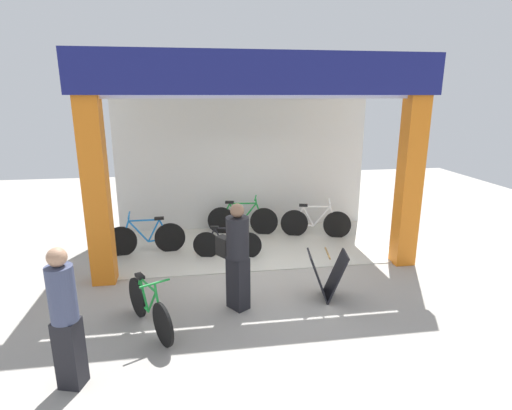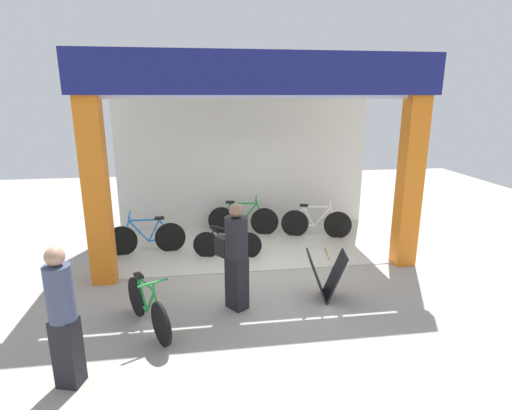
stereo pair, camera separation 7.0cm
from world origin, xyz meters
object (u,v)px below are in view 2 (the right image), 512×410
bicycle_inside_0 (146,238)px  bicycle_parked_0 (148,307)px  bicycle_inside_2 (316,223)px  bicycle_inside_1 (227,244)px  pedestrian_0 (63,317)px  bicycle_inside_3 (243,219)px  sandwich_board_sign (326,276)px  pedestrian_1 (236,254)px

bicycle_inside_0 → bicycle_parked_0: bicycle_inside_0 is taller
bicycle_inside_0 → bicycle_inside_2: 3.92m
bicycle_inside_1 → pedestrian_0: (-2.11, -3.59, 0.57)m
bicycle_inside_1 → bicycle_inside_2: bearing=23.9°
bicycle_inside_3 → sandwich_board_sign: 3.57m
bicycle_parked_0 → pedestrian_1: pedestrian_1 is taller
bicycle_inside_3 → bicycle_parked_0: size_ratio=1.20×
bicycle_inside_1 → sandwich_board_sign: 2.49m
bicycle_parked_0 → pedestrian_0: size_ratio=0.81×
bicycle_inside_0 → sandwich_board_sign: (3.19, -2.46, 0.04)m
bicycle_inside_3 → bicycle_parked_0: bearing=-114.8°
sandwich_board_sign → pedestrian_0: size_ratio=0.48×
bicycle_inside_2 → pedestrian_0: pedestrian_0 is taller
bicycle_inside_2 → pedestrian_1: size_ratio=0.94×
bicycle_inside_1 → bicycle_inside_3: (0.49, 1.44, 0.06)m
bicycle_parked_0 → bicycle_inside_2: bearing=44.6°
bicycle_inside_1 → pedestrian_1: (-0.01, -2.07, 0.59)m
bicycle_inside_0 → pedestrian_0: size_ratio=0.96×
bicycle_parked_0 → sandwich_board_sign: bearing=10.5°
bicycle_inside_0 → bicycle_inside_2: size_ratio=1.02×
bicycle_inside_3 → bicycle_parked_0: bicycle_inside_3 is taller
bicycle_inside_3 → pedestrian_0: pedestrian_0 is taller
bicycle_inside_3 → pedestrian_1: (-0.50, -3.50, 0.53)m
bicycle_parked_0 → pedestrian_1: (1.33, 0.45, 0.56)m
pedestrian_0 → sandwich_board_sign: bearing=23.9°
bicycle_inside_3 → pedestrian_1: pedestrian_1 is taller
bicycle_parked_0 → sandwich_board_sign: (2.83, 0.53, 0.07)m
bicycle_inside_0 → pedestrian_0: (-0.42, -4.06, 0.52)m
bicycle_inside_1 → bicycle_inside_3: bicycle_inside_3 is taller
bicycle_inside_0 → bicycle_inside_1: bearing=-15.6°
sandwich_board_sign → bicycle_inside_2: bearing=76.7°
bicycle_inside_2 → bicycle_inside_3: 1.77m
bicycle_inside_2 → pedestrian_0: 6.30m
bicycle_inside_1 → sandwich_board_sign: (1.50, -1.99, 0.09)m
bicycle_inside_3 → sandwich_board_sign: bicycle_inside_3 is taller
bicycle_parked_0 → pedestrian_0: pedestrian_0 is taller
bicycle_inside_3 → pedestrian_1: size_ratio=0.98×
bicycle_inside_1 → pedestrian_1: 2.15m
bicycle_parked_0 → pedestrian_0: bearing=-125.9°
bicycle_inside_0 → bicycle_parked_0: bearing=-83.2°
bicycle_inside_0 → bicycle_inside_3: bicycle_inside_3 is taller
bicycle_parked_0 → sandwich_board_sign: bicycle_parked_0 is taller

